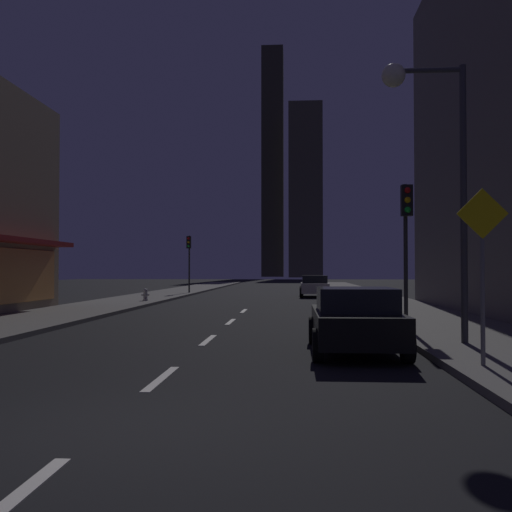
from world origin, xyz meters
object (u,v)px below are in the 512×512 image
(fire_hydrant_far_left, at_px, (145,295))
(traffic_light_near_right, at_px, (406,223))
(traffic_light_far_left, at_px, (189,251))
(street_lamp_right, at_px, (427,133))
(pedestrian_crossing_sign, at_px, (482,260))
(car_parked_far, at_px, (314,286))
(car_parked_near, at_px, (355,319))

(fire_hydrant_far_left, height_order, traffic_light_near_right, traffic_light_near_right)
(fire_hydrant_far_left, xyz_separation_m, traffic_light_far_left, (0.40, 10.66, 2.74))
(street_lamp_right, distance_m, pedestrian_crossing_sign, 4.39)
(car_parked_far, bearing_deg, street_lamp_right, -85.92)
(fire_hydrant_far_left, relative_size, street_lamp_right, 0.10)
(car_parked_near, height_order, pedestrian_crossing_sign, pedestrian_crossing_sign)
(car_parked_near, relative_size, pedestrian_crossing_sign, 1.34)
(car_parked_near, relative_size, street_lamp_right, 0.64)
(car_parked_far, bearing_deg, fire_hydrant_far_left, -140.34)
(pedestrian_crossing_sign, bearing_deg, traffic_light_far_left, 109.76)
(traffic_light_near_right, relative_size, traffic_light_far_left, 1.00)
(traffic_light_near_right, height_order, traffic_light_far_left, same)
(car_parked_far, relative_size, traffic_light_near_right, 1.01)
(car_parked_far, xyz_separation_m, pedestrian_crossing_sign, (2.00, -28.11, 1.28))
(fire_hydrant_far_left, xyz_separation_m, pedestrian_crossing_sign, (11.50, -20.24, 1.56))
(traffic_light_far_left, bearing_deg, car_parked_near, -72.29)
(street_lamp_right, bearing_deg, traffic_light_near_right, 87.84)
(traffic_light_near_right, bearing_deg, pedestrian_crossing_sign, -89.09)
(car_parked_near, height_order, traffic_light_far_left, traffic_light_far_left)
(car_parked_far, relative_size, fire_hydrant_far_left, 6.48)
(fire_hydrant_far_left, distance_m, street_lamp_right, 20.99)
(traffic_light_far_left, bearing_deg, pedestrian_crossing_sign, -70.24)
(traffic_light_near_right, distance_m, pedestrian_crossing_sign, 6.44)
(traffic_light_near_right, height_order, pedestrian_crossing_sign, traffic_light_near_right)
(pedestrian_crossing_sign, bearing_deg, car_parked_near, 129.75)
(street_lamp_right, xyz_separation_m, pedestrian_crossing_sign, (0.22, -3.14, -3.05))
(traffic_light_near_right, bearing_deg, traffic_light_far_left, 114.11)
(car_parked_near, bearing_deg, pedestrian_crossing_sign, -50.25)
(car_parked_near, bearing_deg, traffic_light_near_right, 64.15)
(car_parked_near, bearing_deg, fire_hydrant_far_left, 118.04)
(car_parked_near, height_order, street_lamp_right, street_lamp_right)
(street_lamp_right, bearing_deg, car_parked_far, 94.08)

